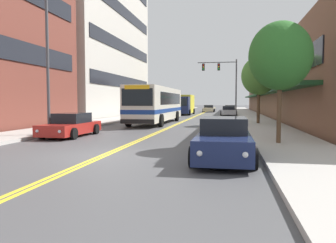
# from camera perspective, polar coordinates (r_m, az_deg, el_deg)

# --- Properties ---
(ground_plane) EXTENTS (240.00, 240.00, 0.00)m
(ground_plane) POSITION_cam_1_polar(r_m,az_deg,el_deg) (48.33, 5.46, 1.20)
(ground_plane) COLOR #4C4C4F
(sidewalk_left) EXTENTS (3.24, 106.00, 0.15)m
(sidewalk_left) POSITION_cam_1_polar(r_m,az_deg,el_deg) (49.50, -2.78, 1.35)
(sidewalk_left) COLOR #B2ADA5
(sidewalk_left) RESTS_ON ground_plane
(sidewalk_right) EXTENTS (3.24, 106.00, 0.15)m
(sidewalk_right) POSITION_cam_1_polar(r_m,az_deg,el_deg) (48.20, 13.92, 1.20)
(sidewalk_right) COLOR #B2ADA5
(sidewalk_right) RESTS_ON ground_plane
(centre_line) EXTENTS (0.34, 106.00, 0.01)m
(centre_line) POSITION_cam_1_polar(r_m,az_deg,el_deg) (48.33, 5.46, 1.20)
(centre_line) COLOR yellow
(centre_line) RESTS_ON ground_plane
(storefront_row_right) EXTENTS (9.10, 68.00, 7.31)m
(storefront_row_right) POSITION_cam_1_polar(r_m,az_deg,el_deg) (48.86, 20.87, 5.29)
(storefront_row_right) COLOR brown
(storefront_row_right) RESTS_ON ground_plane
(city_bus) EXTENTS (2.87, 12.46, 3.14)m
(city_bus) POSITION_cam_1_polar(r_m,az_deg,el_deg) (29.22, -1.96, 3.19)
(city_bus) COLOR silver
(city_bus) RESTS_ON ground_plane
(car_black_parked_left_near) EXTENTS (2.10, 4.64, 1.19)m
(car_black_parked_left_near) POSITION_cam_1_polar(r_m,az_deg,el_deg) (42.61, -1.07, 1.67)
(car_black_parked_left_near) COLOR black
(car_black_parked_left_near) RESTS_ON ground_plane
(car_red_parked_left_mid) EXTENTS (1.98, 4.69, 1.30)m
(car_red_parked_left_mid) POSITION_cam_1_polar(r_m,az_deg,el_deg) (19.04, -16.53, -0.71)
(car_red_parked_left_mid) COLOR maroon
(car_red_parked_left_mid) RESTS_ON ground_plane
(car_navy_parked_right_foreground) EXTENTS (1.97, 4.74, 1.41)m
(car_navy_parked_right_foreground) POSITION_cam_1_polar(r_m,az_deg,el_deg) (11.09, 9.70, -3.27)
(car_navy_parked_right_foreground) COLOR #19234C
(car_navy_parked_right_foreground) RESTS_ON ground_plane
(car_silver_parked_right_mid) EXTENTS (2.17, 4.59, 1.31)m
(car_silver_parked_right_mid) POSITION_cam_1_polar(r_m,az_deg,el_deg) (46.07, 10.53, 1.80)
(car_silver_parked_right_mid) COLOR #B7B7BC
(car_silver_parked_right_mid) RESTS_ON ground_plane
(car_beige_parked_right_far) EXTENTS (2.10, 4.80, 1.33)m
(car_beige_parked_right_far) POSITION_cam_1_polar(r_m,az_deg,el_deg) (54.66, 10.73, 2.06)
(car_beige_parked_right_far) COLOR #BCAD89
(car_beige_parked_right_far) RESTS_ON ground_plane
(car_champagne_moving_lead) EXTENTS (2.13, 4.53, 1.28)m
(car_champagne_moving_lead) POSITION_cam_1_polar(r_m,az_deg,el_deg) (60.49, 7.12, 2.22)
(car_champagne_moving_lead) COLOR beige
(car_champagne_moving_lead) RESTS_ON ground_plane
(box_truck) EXTENTS (2.64, 7.48, 2.90)m
(box_truck) POSITION_cam_1_polar(r_m,az_deg,el_deg) (48.04, 2.76, 3.00)
(box_truck) COLOR #19234C
(box_truck) RESTS_ON ground_plane
(traffic_signal_mast) EXTENTS (5.15, 0.38, 7.44)m
(traffic_signal_mast) POSITION_cam_1_polar(r_m,az_deg,el_deg) (44.07, 9.69, 7.74)
(traffic_signal_mast) COLOR #47474C
(traffic_signal_mast) RESTS_ON ground_plane
(street_lamp_left_near) EXTENTS (2.33, 0.28, 7.77)m
(street_lamp_left_near) POSITION_cam_1_polar(r_m,az_deg,el_deg) (19.07, -19.41, 11.43)
(street_lamp_left_near) COLOR #47474C
(street_lamp_left_near) RESTS_ON ground_plane
(street_tree_right_near) EXTENTS (2.66, 2.66, 5.21)m
(street_tree_right_near) POSITION_cam_1_polar(r_m,az_deg,el_deg) (15.05, 18.95, 10.72)
(street_tree_right_near) COLOR brown
(street_tree_right_near) RESTS_ON sidewalk_right
(street_tree_right_mid) EXTENTS (2.85, 2.85, 5.47)m
(street_tree_right_mid) POSITION_cam_1_polar(r_m,az_deg,el_deg) (28.11, 15.55, 7.66)
(street_tree_right_mid) COLOR brown
(street_tree_right_mid) RESTS_ON sidewalk_right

